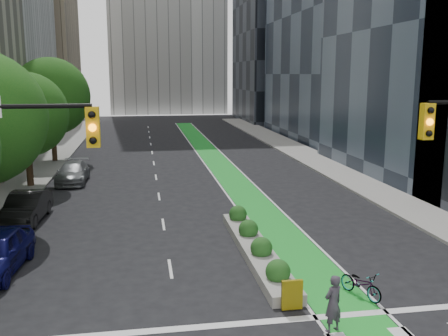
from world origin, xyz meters
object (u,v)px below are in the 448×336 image
object	(u,v)px
median_planter	(256,246)
parked_car_left_mid	(26,207)
cyclist	(333,304)
bicycle	(361,284)
parked_car_left_far	(73,173)

from	to	relation	value
median_planter	parked_car_left_mid	xyz separation A→B (m)	(-10.70, 6.62, 0.41)
cyclist	parked_car_left_mid	xyz separation A→B (m)	(-11.50, 13.34, -0.11)
parked_car_left_mid	median_planter	bearing A→B (deg)	-28.05
parked_car_left_mid	bicycle	bearing A→B (deg)	-36.37
median_planter	bicycle	bearing A→B (deg)	-60.01
cyclist	parked_car_left_mid	size ratio (longest dim) A/B	0.38
median_planter	parked_car_left_mid	size ratio (longest dim) A/B	2.17
bicycle	parked_car_left_far	distance (m)	24.10
median_planter	parked_car_left_far	size ratio (longest dim) A/B	2.08
parked_car_left_mid	parked_car_left_far	size ratio (longest dim) A/B	0.96
parked_car_left_mid	parked_car_left_far	bearing A→B (deg)	86.84
bicycle	parked_car_left_far	world-z (taller)	parked_car_left_far
median_planter	bicycle	distance (m)	5.34
median_planter	cyclist	distance (m)	6.79
cyclist	parked_car_left_mid	world-z (taller)	cyclist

